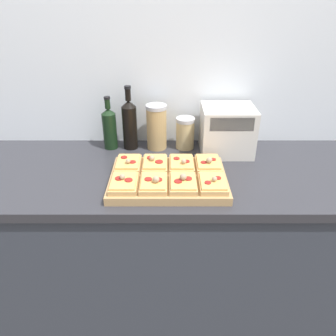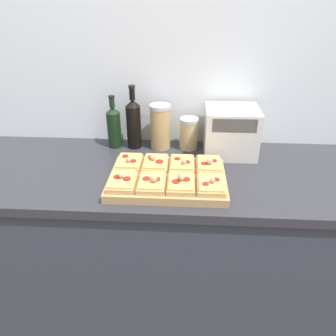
% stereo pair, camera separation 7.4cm
% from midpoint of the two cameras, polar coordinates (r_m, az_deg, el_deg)
% --- Properties ---
extents(wall_back, '(6.00, 0.06, 2.50)m').
position_cam_midpoint_polar(wall_back, '(1.69, -1.85, 16.77)').
color(wall_back, silver).
rests_on(wall_back, ground_plane).
extents(kitchen_counter, '(2.63, 0.67, 0.88)m').
position_cam_midpoint_polar(kitchen_counter, '(1.74, -1.75, -13.06)').
color(kitchen_counter, '#333842').
rests_on(kitchen_counter, ground_plane).
extents(cutting_board, '(0.48, 0.34, 0.03)m').
position_cam_midpoint_polar(cutting_board, '(1.37, -1.55, -2.00)').
color(cutting_board, tan).
rests_on(cutting_board, kitchen_counter).
extents(pizza_slice_back_left, '(0.11, 0.15, 0.05)m').
position_cam_midpoint_polar(pizza_slice_back_left, '(1.44, -8.44, 0.74)').
color(pizza_slice_back_left, tan).
rests_on(pizza_slice_back_left, cutting_board).
extents(pizza_slice_back_midleft, '(0.11, 0.15, 0.05)m').
position_cam_midpoint_polar(pizza_slice_back_midleft, '(1.43, -3.84, 0.77)').
color(pizza_slice_back_midleft, tan).
rests_on(pizza_slice_back_midleft, cutting_board).
extents(pizza_slice_back_midright, '(0.11, 0.15, 0.05)m').
position_cam_midpoint_polar(pizza_slice_back_midright, '(1.43, 0.85, 0.75)').
color(pizza_slice_back_midright, tan).
rests_on(pizza_slice_back_midright, cutting_board).
extents(pizza_slice_back_right, '(0.11, 0.15, 0.05)m').
position_cam_midpoint_polar(pizza_slice_back_right, '(1.43, 5.50, 0.76)').
color(pizza_slice_back_right, tan).
rests_on(pizza_slice_back_right, cutting_board).
extents(pizza_slice_front_left, '(0.11, 0.15, 0.05)m').
position_cam_midpoint_polar(pizza_slice_front_left, '(1.31, -9.35, -2.59)').
color(pizza_slice_front_left, tan).
rests_on(pizza_slice_front_left, cutting_board).
extents(pizza_slice_front_midleft, '(0.11, 0.15, 0.06)m').
position_cam_midpoint_polar(pizza_slice_front_midleft, '(1.29, -4.22, -2.62)').
color(pizza_slice_front_midleft, tan).
rests_on(pizza_slice_front_midleft, cutting_board).
extents(pizza_slice_front_midright, '(0.11, 0.15, 0.06)m').
position_cam_midpoint_polar(pizza_slice_front_midright, '(1.29, 0.94, -2.60)').
color(pizza_slice_front_midright, tan).
rests_on(pizza_slice_front_midright, cutting_board).
extents(pizza_slice_front_right, '(0.11, 0.15, 0.05)m').
position_cam_midpoint_polar(pizza_slice_front_right, '(1.30, 6.10, -2.62)').
color(pizza_slice_front_right, tan).
rests_on(pizza_slice_front_right, cutting_board).
extents(olive_oil_bottle, '(0.07, 0.07, 0.27)m').
position_cam_midpoint_polar(olive_oil_bottle, '(1.68, -11.44, 6.90)').
color(olive_oil_bottle, black).
rests_on(olive_oil_bottle, kitchen_counter).
extents(wine_bottle, '(0.07, 0.07, 0.32)m').
position_cam_midpoint_polar(wine_bottle, '(1.66, -8.03, 7.65)').
color(wine_bottle, black).
rests_on(wine_bottle, kitchen_counter).
extents(grain_jar_tall, '(0.10, 0.10, 0.23)m').
position_cam_midpoint_polar(grain_jar_tall, '(1.65, -3.35, 7.15)').
color(grain_jar_tall, tan).
rests_on(grain_jar_tall, kitchen_counter).
extents(grain_jar_short, '(0.09, 0.09, 0.16)m').
position_cam_midpoint_polar(grain_jar_short, '(1.66, 1.68, 6.10)').
color(grain_jar_short, tan).
rests_on(grain_jar_short, kitchen_counter).
extents(toaster_oven, '(0.27, 0.22, 0.23)m').
position_cam_midpoint_polar(toaster_oven, '(1.62, 8.89, 6.54)').
color(toaster_oven, beige).
rests_on(toaster_oven, kitchen_counter).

